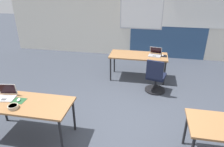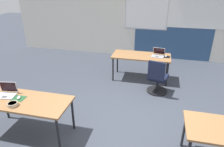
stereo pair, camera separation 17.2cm
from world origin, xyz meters
name	(u,v)px [view 2 (the right image)]	position (x,y,z in m)	size (l,w,h in m)	color
ground_plane	(127,126)	(0.00, 0.00, 0.00)	(24.00, 24.00, 0.00)	#383D47
back_wall_assembly	(150,18)	(0.04, 4.20, 1.41)	(10.00, 0.27, 2.80)	silver
desk_near_left	(26,103)	(-1.75, -0.60, 0.66)	(1.60, 0.70, 0.72)	olive
desk_far_center	(141,57)	(0.00, 2.20, 0.66)	(1.60, 0.70, 0.72)	olive
laptop_far_right	(158,54)	(0.45, 2.24, 0.77)	(0.38, 0.37, 0.22)	#9E9EA3
mousepad_far_right	(166,57)	(0.66, 2.23, 0.72)	(0.22, 0.19, 0.00)	black
mouse_far_right	(166,56)	(0.66, 2.23, 0.74)	(0.06, 0.10, 0.03)	#B2B2B7
chair_far_right	(157,80)	(0.50, 1.47, 0.38)	(0.53, 0.59, 0.92)	black
laptop_near_left_end	(7,93)	(-2.19, -0.51, 0.77)	(0.37, 0.32, 0.24)	#B7B7BC
mousepad_near_left_end	(19,98)	(-1.90, -0.57, 0.72)	(0.22, 0.19, 0.00)	#23512D
mouse_near_left_end	(19,97)	(-1.90, -0.57, 0.74)	(0.09, 0.11, 0.03)	silver
snack_bowl	(13,104)	(-1.86, -0.79, 0.76)	(0.18, 0.18, 0.06)	tan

